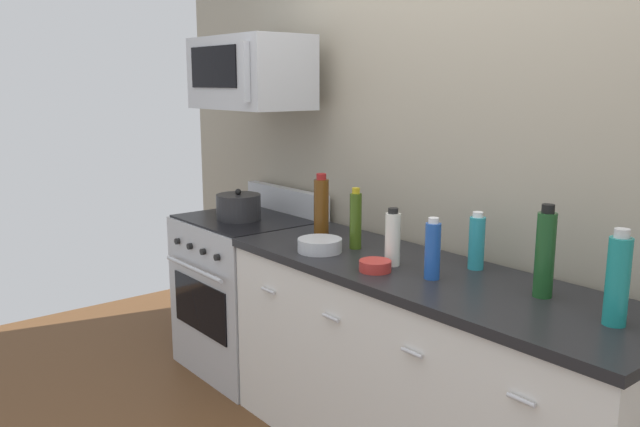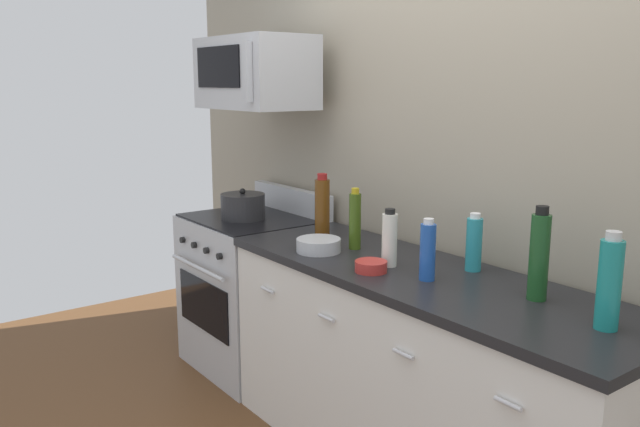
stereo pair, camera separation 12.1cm
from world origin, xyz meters
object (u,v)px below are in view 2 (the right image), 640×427
(bowl_steel_prep, at_px, (319,245))
(stockpot, at_px, (243,206))
(bottle_soda_blue, at_px, (428,251))
(bottle_olive_oil, at_px, (355,220))
(range_oven, at_px, (253,291))
(bottle_vinegar_white, at_px, (389,239))
(bowl_red_small, at_px, (371,266))
(bottle_wine_amber, at_px, (322,208))
(microwave, at_px, (255,73))
(bottle_sparkling_teal, at_px, (609,283))
(bottle_wine_green, at_px, (539,256))
(bottle_dish_soap, at_px, (474,243))

(bowl_steel_prep, distance_m, stockpot, 0.87)
(bottle_soda_blue, bearing_deg, bottle_olive_oil, 171.21)
(bottle_olive_oil, height_order, bottle_soda_blue, bottle_olive_oil)
(range_oven, height_order, bottle_olive_oil, bottle_olive_oil)
(bottle_vinegar_white, xyz_separation_m, bowl_red_small, (0.02, -0.12, -0.10))
(bottle_wine_amber, bearing_deg, microwave, 178.36)
(microwave, relative_size, bowl_steel_prep, 3.57)
(microwave, xyz_separation_m, bottle_vinegar_white, (1.23, -0.09, -0.71))
(bowl_red_small, bearing_deg, bottle_soda_blue, 25.04)
(range_oven, height_order, bottle_sparkling_teal, bottle_sparkling_teal)
(microwave, bearing_deg, range_oven, -90.29)
(bottle_olive_oil, xyz_separation_m, bowl_red_small, (0.34, -0.19, -0.11))
(microwave, xyz_separation_m, stockpot, (-0.00, -0.10, -0.76))
(bottle_wine_amber, bearing_deg, stockpot, -173.16)
(bottle_vinegar_white, bearing_deg, bottle_soda_blue, -3.80)
(bottle_wine_amber, xyz_separation_m, bottle_olive_oil, (0.26, 0.00, -0.02))
(bottle_wine_green, bearing_deg, bottle_sparkling_teal, -12.72)
(bottle_wine_amber, bearing_deg, bowl_steel_prep, -40.58)
(bottle_dish_soap, distance_m, bowl_red_small, 0.44)
(bottle_wine_green, bearing_deg, bottle_dish_soap, 164.87)
(bottle_soda_blue, bearing_deg, stockpot, 179.75)
(range_oven, bearing_deg, bottle_dish_soap, 7.37)
(bottle_sparkling_teal, height_order, bowl_red_small, bottle_sparkling_teal)
(range_oven, distance_m, bottle_dish_soap, 1.61)
(range_oven, distance_m, bottle_sparkling_teal, 2.28)
(bottle_soda_blue, distance_m, bowl_steel_prep, 0.63)
(bottle_sparkling_teal, height_order, bottle_vinegar_white, bottle_sparkling_teal)
(microwave, distance_m, bowl_steel_prep, 1.19)
(bottle_sparkling_teal, bearing_deg, bottle_wine_green, 167.28)
(bottle_wine_amber, xyz_separation_m, stockpot, (-0.66, -0.08, -0.08))
(microwave, xyz_separation_m, bottle_dish_soap, (1.50, 0.15, -0.71))
(bottle_dish_soap, relative_size, bottle_olive_oil, 0.84)
(stockpot, bearing_deg, bowl_red_small, -5.02)
(bottle_olive_oil, bearing_deg, bottle_soda_blue, -8.79)
(bottle_dish_soap, bearing_deg, bottle_vinegar_white, -137.90)
(bottle_dish_soap, bearing_deg, microwave, -174.32)
(range_oven, distance_m, stockpot, 0.53)
(microwave, height_order, bottle_soda_blue, microwave)
(microwave, xyz_separation_m, bowl_red_small, (1.25, -0.21, -0.81))
(microwave, xyz_separation_m, bowl_steel_prep, (0.86, -0.19, -0.80))
(bottle_wine_amber, relative_size, bowl_red_small, 2.44)
(range_oven, bearing_deg, bottle_soda_blue, -2.32)
(bottle_vinegar_white, distance_m, bottle_olive_oil, 0.32)
(range_oven, relative_size, bottle_wine_amber, 3.21)
(microwave, distance_m, bottle_wine_green, 2.00)
(bowl_red_small, bearing_deg, bottle_dish_soap, 55.68)
(bottle_dish_soap, bearing_deg, bottle_sparkling_teal, -14.06)
(microwave, xyz_separation_m, bottle_olive_oil, (0.92, -0.02, -0.69))
(bottle_dish_soap, relative_size, bottle_soda_blue, 0.98)
(microwave, distance_m, bowl_red_small, 1.50)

